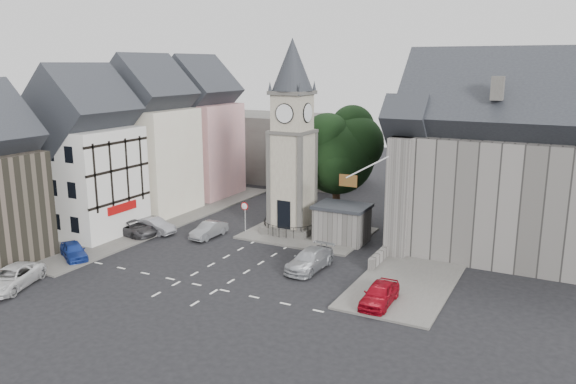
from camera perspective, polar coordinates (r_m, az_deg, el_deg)
The scene contains 24 objects.
ground at distance 42.07m, azimuth -4.56°, elevation -6.88°, with size 120.00×120.00×0.00m, color black.
pavement_west at distance 53.75m, azimuth -12.54°, elevation -2.65°, with size 6.00×30.00×0.14m, color #595651.
pavement_east at distance 44.79m, azimuth 14.31°, elevation -5.92°, with size 6.00×26.00×0.14m, color #595651.
central_island at distance 48.03m, azimuth 2.02°, elevation -4.21°, with size 10.00×8.00×0.16m, color #595651.
road_markings at distance 37.84m, azimuth -9.01°, elevation -9.32°, with size 20.00×8.00×0.01m, color silver.
clock_tower at distance 46.95m, azimuth 0.43°, elevation 5.46°, with size 4.86×4.86×16.25m.
stone_shelter at distance 45.91m, azimuth 5.50°, elevation -3.16°, with size 4.30×3.30×3.08m.
town_tree at distance 50.79m, azimuth 5.02°, elevation 4.67°, with size 7.20×7.20×10.80m.
warning_sign_post at distance 47.49m, azimuth -4.43°, elevation -1.99°, with size 0.70×0.19×2.85m.
terrace_pink at distance 62.03m, azimuth -9.07°, elevation 5.70°, with size 8.10×7.60×12.80m.
terrace_cream at distance 55.86m, azimuth -13.93°, elevation 4.69°, with size 8.10×7.60×12.80m.
terrace_tudor at distance 50.26m, azimuth -19.90°, elevation 2.95°, with size 8.10×7.60×12.00m.
backdrop_west at distance 70.59m, azimuth -0.90°, elevation 4.60°, with size 20.00×10.00×8.00m, color #4C4944.
east_building at distance 45.54m, azimuth 20.02°, elevation 2.07°, with size 14.40×11.40×12.60m.
east_boundary_wall at distance 47.16m, azimuth 11.59°, elevation -4.33°, with size 0.40×16.00×0.90m, color #575450.
flagpole at distance 40.38m, azimuth 8.01°, elevation 2.49°, with size 3.68×0.10×2.74m.
car_west_blue at distance 44.89m, azimuth -20.95°, elevation -5.59°, with size 1.49×3.71×1.26m, color navy.
car_west_silver at distance 49.52m, azimuth -13.42°, elevation -3.34°, with size 1.38×3.96×1.31m, color gray.
car_west_grey at distance 49.29m, azimuth -15.47°, elevation -3.55°, with size 2.13×4.63×1.29m, color #343336.
car_island_silver at distance 47.49m, azimuth -8.05°, elevation -3.83°, with size 1.34×3.85×1.27m, color gray.
car_island_east at distance 39.90m, azimuth 2.22°, elevation -6.90°, with size 1.97×4.85×1.41m, color #A9ACB1.
car_east_red at distance 34.73m, azimuth 9.28°, elevation -10.19°, with size 1.63×4.06×1.38m, color #9D0817.
van_sw_white at distance 40.83m, azimuth -26.30°, elevation -7.84°, with size 2.29×4.96×1.38m, color silver.
pedestrian at distance 46.06m, azimuth 11.55°, elevation -4.08°, with size 0.70×0.46×1.92m, color #B6A996.
Camera 1 is at (21.09, -33.50, 14.24)m, focal length 35.00 mm.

